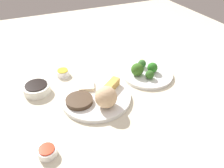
# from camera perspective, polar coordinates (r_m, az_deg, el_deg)

# --- Properties ---
(tabletop) EXTENTS (2.20, 2.20, 0.02)m
(tabletop) POSITION_cam_1_polar(r_m,az_deg,el_deg) (0.89, -5.16, -5.06)
(tabletop) COLOR beige
(tabletop) RESTS_ON ground
(main_plate) EXTENTS (0.27, 0.27, 0.02)m
(main_plate) POSITION_cam_1_polar(r_m,az_deg,el_deg) (0.89, -4.04, -3.41)
(main_plate) COLOR white
(main_plate) RESTS_ON tabletop
(rice_scoop) EXTENTS (0.08, 0.08, 0.08)m
(rice_scoop) POSITION_cam_1_polar(r_m,az_deg,el_deg) (0.82, -1.51, -3.28)
(rice_scoop) COLOR tan
(rice_scoop) RESTS_ON main_plate
(spring_roll) EXTENTS (0.09, 0.10, 0.03)m
(spring_roll) POSITION_cam_1_polar(r_m,az_deg,el_deg) (0.91, -0.37, -0.62)
(spring_roll) COLOR gold
(spring_roll) RESTS_ON main_plate
(crab_rangoon_wonton) EXTENTS (0.08, 0.08, 0.01)m
(crab_rangoon_wonton) POSITION_cam_1_polar(r_m,az_deg,el_deg) (0.93, -6.40, -0.47)
(crab_rangoon_wonton) COLOR beige
(crab_rangoon_wonton) RESTS_ON main_plate
(stir_fry_heap) EXTENTS (0.10, 0.10, 0.02)m
(stir_fry_heap) POSITION_cam_1_polar(r_m,az_deg,el_deg) (0.86, -8.05, -4.27)
(stir_fry_heap) COLOR #433122
(stir_fry_heap) RESTS_ON main_plate
(broccoli_plate) EXTENTS (0.23, 0.23, 0.01)m
(broccoli_plate) POSITION_cam_1_polar(r_m,az_deg,el_deg) (1.04, 8.74, 2.39)
(broccoli_plate) COLOR white
(broccoli_plate) RESTS_ON tabletop
(broccoli_floret_0) EXTENTS (0.05, 0.05, 0.05)m
(broccoli_floret_0) POSITION_cam_1_polar(r_m,az_deg,el_deg) (1.03, 10.04, 4.04)
(broccoli_floret_0) COLOR #2A7121
(broccoli_floret_0) RESTS_ON broccoli_plate
(broccoli_floret_1) EXTENTS (0.06, 0.06, 0.06)m
(broccoli_floret_1) POSITION_cam_1_polar(r_m,az_deg,el_deg) (1.00, 6.33, 3.62)
(broccoli_floret_1) COLOR #35671F
(broccoli_floret_1) RESTS_ON broccoli_plate
(broccoli_floret_2) EXTENTS (0.04, 0.04, 0.04)m
(broccoli_floret_2) POSITION_cam_1_polar(r_m,az_deg,el_deg) (0.99, 9.38, 2.32)
(broccoli_floret_2) COLOR #2F6223
(broccoli_floret_2) RESTS_ON broccoli_plate
(broccoli_floret_3) EXTENTS (0.04, 0.04, 0.04)m
(broccoli_floret_3) POSITION_cam_1_polar(r_m,az_deg,el_deg) (1.06, 7.48, 5.04)
(broccoli_floret_3) COLOR #376E2F
(broccoli_floret_3) RESTS_ON broccoli_plate
(soy_sauce_bowl) EXTENTS (0.11, 0.11, 0.03)m
(soy_sauce_bowl) POSITION_cam_1_polar(r_m,az_deg,el_deg) (0.97, -18.22, -1.13)
(soy_sauce_bowl) COLOR white
(soy_sauce_bowl) RESTS_ON tabletop
(soy_sauce_bowl_liquid) EXTENTS (0.09, 0.09, 0.00)m
(soy_sauce_bowl_liquid) POSITION_cam_1_polar(r_m,az_deg,el_deg) (0.96, -18.42, -0.23)
(soy_sauce_bowl_liquid) COLOR black
(soy_sauce_bowl_liquid) RESTS_ON soy_sauce_bowl
(sauce_ramekin_sweet_and_sour) EXTENTS (0.06, 0.06, 0.02)m
(sauce_ramekin_sweet_and_sour) POSITION_cam_1_polar(r_m,az_deg,el_deg) (0.73, -15.80, -16.00)
(sauce_ramekin_sweet_and_sour) COLOR white
(sauce_ramekin_sweet_and_sour) RESTS_ON tabletop
(sauce_ramekin_sweet_and_sour_liquid) EXTENTS (0.05, 0.05, 0.00)m
(sauce_ramekin_sweet_and_sour_liquid) POSITION_cam_1_polar(r_m,az_deg,el_deg) (0.72, -15.99, -15.28)
(sauce_ramekin_sweet_and_sour_liquid) COLOR red
(sauce_ramekin_sweet_and_sour_liquid) RESTS_ON sauce_ramekin_sweet_and_sour
(sauce_ramekin_hot_mustard) EXTENTS (0.06, 0.06, 0.02)m
(sauce_ramekin_hot_mustard) POSITION_cam_1_polar(r_m,az_deg,el_deg) (1.05, -12.13, 2.67)
(sauce_ramekin_hot_mustard) COLOR white
(sauce_ramekin_hot_mustard) RESTS_ON tabletop
(sauce_ramekin_hot_mustard_liquid) EXTENTS (0.05, 0.05, 0.00)m
(sauce_ramekin_hot_mustard_liquid) POSITION_cam_1_polar(r_m,az_deg,el_deg) (1.04, -12.23, 3.33)
(sauce_ramekin_hot_mustard_liquid) COLOR yellow
(sauce_ramekin_hot_mustard_liquid) RESTS_ON sauce_ramekin_hot_mustard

